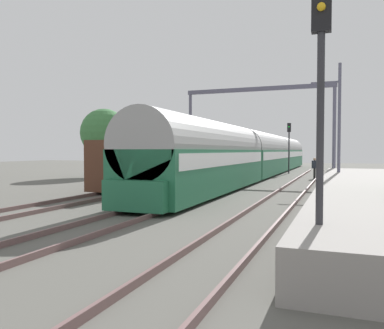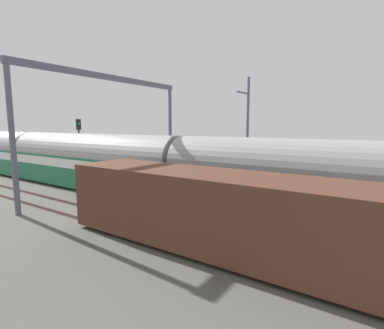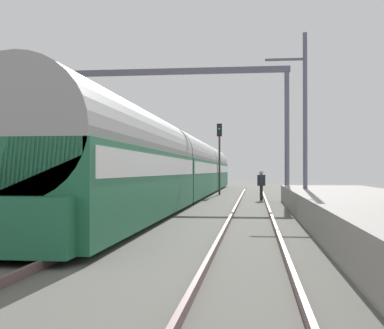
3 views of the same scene
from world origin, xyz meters
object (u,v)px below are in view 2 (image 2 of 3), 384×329
at_px(passenger_train, 90,161).
at_px(person_crossing, 162,169).
at_px(freight_car, 220,212).
at_px(catenary_gantry, 111,109).
at_px(railway_signal_far, 79,141).

height_order(passenger_train, person_crossing, passenger_train).
height_order(freight_car, catenary_gantry, catenary_gantry).
bearing_deg(person_crossing, freight_car, 17.52).
distance_m(passenger_train, person_crossing, 5.63).
bearing_deg(passenger_train, railway_signal_far, 64.16).
xyz_separation_m(railway_signal_far, catenary_gantry, (-1.92, -6.42, 2.41)).
relative_size(person_crossing, railway_signal_far, 0.34).
relative_size(person_crossing, catenary_gantry, 0.13).
distance_m(person_crossing, catenary_gantry, 6.69).
height_order(railway_signal_far, catenary_gantry, catenary_gantry).
bearing_deg(passenger_train, catenary_gantry, -90.00).
distance_m(freight_car, railway_signal_far, 18.27).
bearing_deg(freight_car, person_crossing, 48.69).
bearing_deg(freight_car, railway_signal_far, 70.01).
distance_m(railway_signal_far, catenary_gantry, 7.12).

